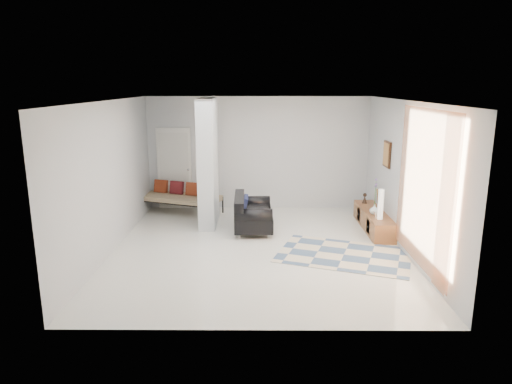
{
  "coord_description": "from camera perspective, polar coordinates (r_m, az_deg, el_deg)",
  "views": [
    {
      "loc": [
        0.02,
        -8.31,
        3.1
      ],
      "look_at": [
        -0.04,
        0.6,
        0.98
      ],
      "focal_mm": 32.0,
      "sensor_mm": 36.0,
      "label": 1
    }
  ],
  "objects": [
    {
      "name": "wall_right",
      "position": [
        8.91,
        18.21,
        1.73
      ],
      "size": [
        0.0,
        6.0,
        6.0
      ],
      "primitive_type": "plane",
      "rotation": [
        1.57,
        0.0,
        -1.57
      ],
      "color": "silver",
      "rests_on": "ground"
    },
    {
      "name": "curtain",
      "position": [
        7.81,
        20.2,
        0.38
      ],
      "size": [
        0.0,
        2.55,
        2.55
      ],
      "primitive_type": "plane",
      "rotation": [
        1.57,
        0.0,
        1.57
      ],
      "color": "orange",
      "rests_on": "wall_right"
    },
    {
      "name": "wall_left",
      "position": [
        8.92,
        -17.76,
        1.78
      ],
      "size": [
        0.0,
        6.0,
        6.0
      ],
      "primitive_type": "plane",
      "rotation": [
        1.57,
        0.0,
        1.57
      ],
      "color": "silver",
      "rests_on": "ground"
    },
    {
      "name": "hallway_door",
      "position": [
        11.65,
        -10.15,
        2.91
      ],
      "size": [
        0.85,
        0.06,
        2.04
      ],
      "primitive_type": "cube",
      "color": "white",
      "rests_on": "floor"
    },
    {
      "name": "ceiling",
      "position": [
        8.31,
        0.23,
        11.35
      ],
      "size": [
        6.0,
        6.0,
        0.0
      ],
      "primitive_type": "plane",
      "rotation": [
        3.14,
        0.0,
        0.0
      ],
      "color": "white",
      "rests_on": "wall_back"
    },
    {
      "name": "loveseat",
      "position": [
        9.84,
        -0.66,
        -2.72
      ],
      "size": [
        0.83,
        1.39,
        0.76
      ],
      "rotation": [
        0.0,
        0.0,
        0.02
      ],
      "color": "silver",
      "rests_on": "floor"
    },
    {
      "name": "wall_back",
      "position": [
        11.43,
        0.25,
        4.85
      ],
      "size": [
        6.0,
        0.0,
        6.0
      ],
      "primitive_type": "plane",
      "rotation": [
        1.57,
        0.0,
        0.0
      ],
      "color": "silver",
      "rests_on": "ground"
    },
    {
      "name": "floor",
      "position": [
        8.86,
        0.21,
        -7.06
      ],
      "size": [
        6.0,
        6.0,
        0.0
      ],
      "primitive_type": "plane",
      "color": "white",
      "rests_on": "ground"
    },
    {
      "name": "wall_front",
      "position": [
        5.57,
        0.15,
        -4.34
      ],
      "size": [
        6.0,
        0.0,
        6.0
      ],
      "primitive_type": "plane",
      "rotation": [
        -1.57,
        0.0,
        0.0
      ],
      "color": "silver",
      "rests_on": "ground"
    },
    {
      "name": "bronze_figurine",
      "position": [
        10.82,
        13.43,
        -0.77
      ],
      "size": [
        0.12,
        0.12,
        0.24
      ],
      "primitive_type": null,
      "rotation": [
        0.0,
        0.0,
        -0.05
      ],
      "color": "#301F15",
      "rests_on": "media_console"
    },
    {
      "name": "wall_art",
      "position": [
        10.01,
        16.06,
        4.56
      ],
      "size": [
        0.04,
        0.45,
        0.55
      ],
      "primitive_type": "cube",
      "color": "#331A0D",
      "rests_on": "wall_right"
    },
    {
      "name": "partition_column",
      "position": [
        10.11,
        -6.02,
        3.66
      ],
      "size": [
        0.35,
        1.2,
        2.8
      ],
      "primitive_type": "cube",
      "color": "silver",
      "rests_on": "floor"
    },
    {
      "name": "vase",
      "position": [
        9.97,
        14.58,
        -2.12
      ],
      "size": [
        0.21,
        0.21,
        0.21
      ],
      "primitive_type": "imported",
      "rotation": [
        0.0,
        0.0,
        -0.06
      ],
      "color": "white",
      "rests_on": "media_console"
    },
    {
      "name": "media_console",
      "position": [
        10.27,
        14.46,
        -3.41
      ],
      "size": [
        0.45,
        2.04,
        0.8
      ],
      "color": "brown",
      "rests_on": "floor"
    },
    {
      "name": "area_rug",
      "position": [
        8.68,
        10.92,
        -7.72
      ],
      "size": [
        2.75,
        2.27,
        0.01
      ],
      "primitive_type": "cube",
      "rotation": [
        0.0,
        0.0,
        -0.34
      ],
      "color": "beige",
      "rests_on": "floor"
    },
    {
      "name": "cylinder_lamp",
      "position": [
        9.61,
        15.31,
        -1.48
      ],
      "size": [
        0.11,
        0.11,
        0.62
      ],
      "primitive_type": "cylinder",
      "color": "white",
      "rests_on": "media_console"
    },
    {
      "name": "daybed",
      "position": [
        11.28,
        -9.54,
        -0.58
      ],
      "size": [
        2.11,
        1.44,
        0.77
      ],
      "rotation": [
        0.0,
        0.0,
        -0.35
      ],
      "color": "black",
      "rests_on": "floor"
    }
  ]
}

